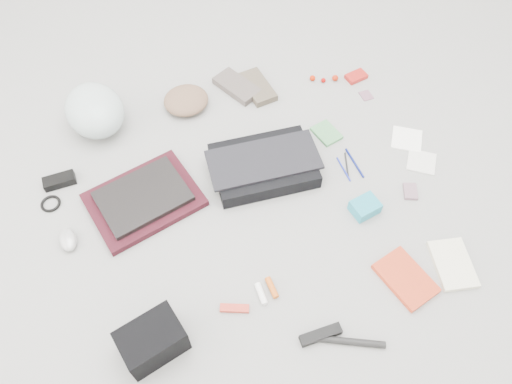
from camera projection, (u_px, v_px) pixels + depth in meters
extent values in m
plane|color=gray|center=(256.00, 199.00, 1.94)|extent=(4.00, 4.00, 0.00)
cube|color=black|center=(263.00, 166.00, 1.99)|extent=(0.40, 0.28, 0.07)
cube|color=black|center=(264.00, 160.00, 1.96)|extent=(0.44, 0.20, 0.01)
cube|color=#330D15|center=(144.00, 200.00, 1.92)|extent=(0.48, 0.41, 0.03)
cube|color=black|center=(143.00, 196.00, 1.90)|extent=(0.38, 0.33, 0.02)
ellipsoid|color=silver|center=(95.00, 110.00, 2.08)|extent=(0.31, 0.35, 0.18)
ellipsoid|color=brown|center=(186.00, 100.00, 2.19)|extent=(0.22, 0.21, 0.07)
cube|color=#544A46|center=(237.00, 86.00, 2.27)|extent=(0.20, 0.24, 0.03)
cube|color=brown|center=(257.00, 87.00, 2.26)|extent=(0.14, 0.23, 0.03)
cube|color=black|center=(59.00, 181.00, 1.97)|extent=(0.13, 0.07, 0.03)
torus|color=black|center=(51.00, 204.00, 1.92)|extent=(0.10, 0.10, 0.01)
ellipsoid|color=#9E9E9E|center=(68.00, 239.00, 1.82)|extent=(0.08, 0.11, 0.04)
cube|color=black|center=(152.00, 341.00, 1.57)|extent=(0.23, 0.19, 0.13)
cube|color=#B12E1F|center=(235.00, 308.00, 1.69)|extent=(0.10, 0.06, 0.02)
cylinder|color=white|center=(261.00, 294.00, 1.71)|extent=(0.03, 0.08, 0.02)
cylinder|color=#C05315|center=(272.00, 288.00, 1.73)|extent=(0.03, 0.08, 0.02)
cube|color=black|center=(321.00, 335.00, 1.63)|extent=(0.14, 0.04, 0.03)
cylinder|color=black|center=(346.00, 341.00, 1.62)|extent=(0.24, 0.11, 0.02)
cube|color=red|center=(406.00, 278.00, 1.75)|extent=(0.20, 0.24, 0.02)
cube|color=beige|center=(453.00, 264.00, 1.78)|extent=(0.15, 0.21, 0.02)
cube|color=#46874F|center=(326.00, 133.00, 2.12)|extent=(0.12, 0.14, 0.01)
cylinder|color=#1A27A1|center=(344.00, 169.00, 2.02)|extent=(0.02, 0.13, 0.01)
cylinder|color=black|center=(347.00, 165.00, 2.03)|extent=(0.04, 0.12, 0.01)
cylinder|color=#091259|center=(355.00, 163.00, 2.04)|extent=(0.02, 0.16, 0.01)
cube|color=teal|center=(365.00, 207.00, 1.89)|extent=(0.12, 0.10, 0.05)
cube|color=gray|center=(410.00, 191.00, 1.96)|extent=(0.07, 0.09, 0.01)
cube|color=white|center=(407.00, 139.00, 2.11)|extent=(0.17, 0.17, 0.01)
cube|color=silver|center=(422.00, 162.00, 2.04)|extent=(0.15, 0.15, 0.01)
sphere|color=#B61B00|center=(313.00, 78.00, 2.30)|extent=(0.03, 0.03, 0.03)
sphere|color=#9C0603|center=(323.00, 80.00, 2.29)|extent=(0.03, 0.03, 0.02)
sphere|color=#A31D07|center=(335.00, 78.00, 2.30)|extent=(0.03, 0.03, 0.03)
cube|color=#AA1D18|center=(356.00, 76.00, 2.31)|extent=(0.11, 0.08, 0.02)
cube|color=#825468|center=(366.00, 95.00, 2.25)|extent=(0.05, 0.06, 0.00)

